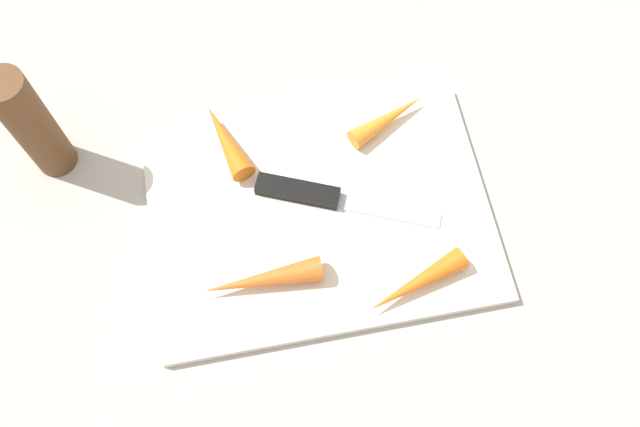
{
  "coord_description": "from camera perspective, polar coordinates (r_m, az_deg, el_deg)",
  "views": [
    {
      "loc": [
        0.05,
        0.28,
        0.67
      ],
      "look_at": [
        0.0,
        0.0,
        0.01
      ],
      "focal_mm": 37.66,
      "sensor_mm": 36.0,
      "label": 1
    }
  ],
  "objects": [
    {
      "name": "carrot_long",
      "position": [
        0.68,
        8.17,
        -5.92
      ],
      "size": [
        0.11,
        0.06,
        0.02
      ],
      "primitive_type": "cone",
      "rotation": [
        0.0,
        1.57,
        0.34
      ],
      "color": "orange",
      "rests_on": "cutting_board"
    },
    {
      "name": "carrot_short",
      "position": [
        0.76,
        5.77,
        8.03
      ],
      "size": [
        0.1,
        0.06,
        0.02
      ],
      "primitive_type": "cone",
      "rotation": [
        0.0,
        1.57,
        3.57
      ],
      "color": "orange",
      "rests_on": "cutting_board"
    },
    {
      "name": "carrot_longest",
      "position": [
        0.68,
        -4.93,
        -5.63
      ],
      "size": [
        0.12,
        0.03,
        0.03
      ],
      "primitive_type": "cone",
      "rotation": [
        0.0,
        1.57,
        0.02
      ],
      "color": "orange",
      "rests_on": "cutting_board"
    },
    {
      "name": "ground_plane",
      "position": [
        0.72,
        0.0,
        -0.38
      ],
      "size": [
        1.4,
        1.4,
        0.0
      ],
      "primitive_type": "plane",
      "color": "#ADA8A0"
    },
    {
      "name": "cutting_board",
      "position": [
        0.72,
        0.0,
        -0.19
      ],
      "size": [
        0.36,
        0.26,
        0.01
      ],
      "primitive_type": "cube",
      "color": "silver",
      "rests_on": "ground_plane"
    },
    {
      "name": "knife",
      "position": [
        0.72,
        -0.88,
        1.69
      ],
      "size": [
        0.19,
        0.1,
        0.01
      ],
      "rotation": [
        0.0,
        0.0,
        2.74
      ],
      "color": "#B7B7BC",
      "rests_on": "cutting_board"
    },
    {
      "name": "carrot_shortest",
      "position": [
        0.75,
        -8.01,
        6.22
      ],
      "size": [
        0.05,
        0.1,
        0.03
      ],
      "primitive_type": "cone",
      "rotation": [
        0.0,
        1.57,
        5.01
      ],
      "color": "orange",
      "rests_on": "cutting_board"
    },
    {
      "name": "pepper_grinder",
      "position": [
        0.75,
        -23.27,
        6.92
      ],
      "size": [
        0.04,
        0.04,
        0.15
      ],
      "primitive_type": "cylinder",
      "color": "brown",
      "rests_on": "ground_plane"
    }
  ]
}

